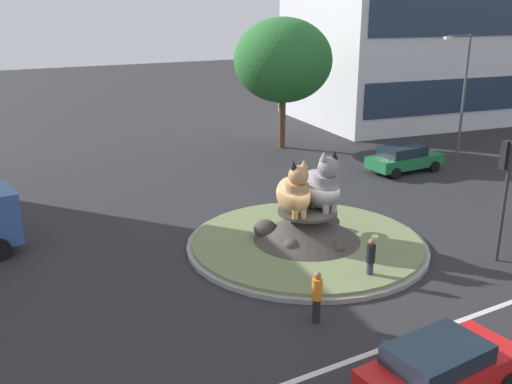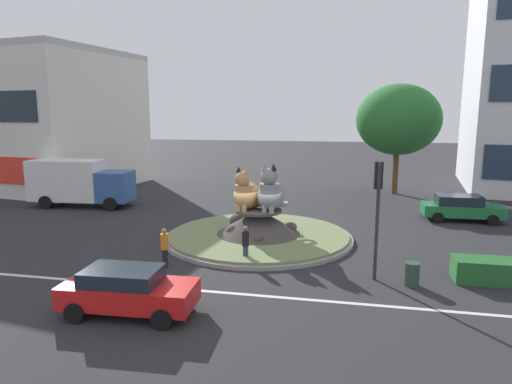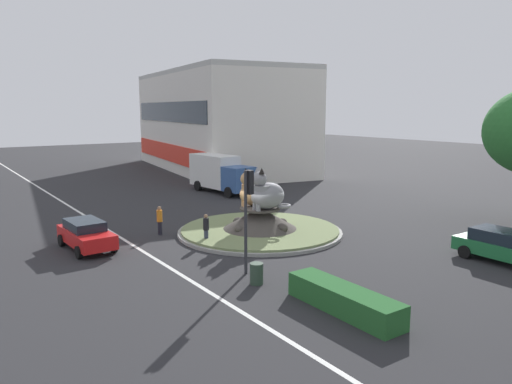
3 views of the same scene
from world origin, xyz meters
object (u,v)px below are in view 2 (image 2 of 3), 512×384
object	(u,v)px
pedestrian_black_shirt	(246,243)
hatchback_near_shophouse	(461,207)
cat_statue_grey	(271,193)
pedestrian_orange_shirt	(165,247)
traffic_light_mast	(378,198)
broadleaf_tree_behind_island	(398,120)
delivery_box_truck	(79,182)
sedan_on_far_lane	(128,290)
litter_bin	(412,274)
cat_statue_calico	(247,193)

from	to	relation	value
pedestrian_black_shirt	hatchback_near_shophouse	xyz separation A→B (m)	(11.00, 10.03, -0.05)
cat_statue_grey	pedestrian_orange_shirt	size ratio (longest dim) A/B	1.46
traffic_light_mast	broadleaf_tree_behind_island	distance (m)	19.93
broadleaf_tree_behind_island	delivery_box_truck	xyz separation A→B (m)	(-21.91, -9.61, -4.16)
pedestrian_black_shirt	sedan_on_far_lane	xyz separation A→B (m)	(-2.60, -5.67, -0.06)
pedestrian_orange_shirt	litter_bin	world-z (taller)	pedestrian_orange_shirt
hatchback_near_shophouse	litter_bin	world-z (taller)	hatchback_near_shophouse
cat_statue_calico	sedan_on_far_lane	distance (m)	9.65
pedestrian_orange_shirt	hatchback_near_shophouse	xyz separation A→B (m)	(14.18, 11.33, -0.09)
litter_bin	cat_statue_grey	bearing A→B (deg)	141.29
broadleaf_tree_behind_island	sedan_on_far_lane	world-z (taller)	broadleaf_tree_behind_island
cat_statue_calico	hatchback_near_shophouse	distance (m)	13.49
traffic_light_mast	cat_statue_calico	bearing A→B (deg)	48.69
pedestrian_black_shirt	hatchback_near_shophouse	distance (m)	14.89
pedestrian_orange_shirt	pedestrian_black_shirt	bearing A→B (deg)	114.72
pedestrian_black_shirt	litter_bin	bearing A→B (deg)	-121.93
sedan_on_far_lane	pedestrian_black_shirt	bearing A→B (deg)	62.53
cat_statue_calico	pedestrian_black_shirt	bearing A→B (deg)	25.05
pedestrian_black_shirt	litter_bin	size ratio (longest dim) A/B	1.80
cat_statue_grey	pedestrian_orange_shirt	xyz separation A→B (m)	(-3.65, -4.98, -1.54)
pedestrian_black_shirt	cat_statue_grey	bearing A→B (deg)	-27.97
hatchback_near_shophouse	sedan_on_far_lane	bearing A→B (deg)	-130.63
litter_bin	sedan_on_far_lane	bearing A→B (deg)	-155.06
cat_statue_grey	sedan_on_far_lane	size ratio (longest dim) A/B	0.56
cat_statue_grey	broadleaf_tree_behind_island	bearing A→B (deg)	155.13
broadleaf_tree_behind_island	litter_bin	bearing A→B (deg)	-93.62
cat_statue_calico	traffic_light_mast	bearing A→B (deg)	66.52
sedan_on_far_lane	delivery_box_truck	bearing A→B (deg)	124.59
pedestrian_black_shirt	delivery_box_truck	distance (m)	16.65
sedan_on_far_lane	cat_statue_grey	bearing A→B (deg)	69.00
hatchback_near_shophouse	pedestrian_black_shirt	bearing A→B (deg)	-137.37
cat_statue_grey	hatchback_near_shophouse	bearing A→B (deg)	122.82
pedestrian_black_shirt	cat_statue_calico	bearing A→B (deg)	-8.57
cat_statue_calico	sedan_on_far_lane	size ratio (longest dim) A/B	0.53
cat_statue_calico	sedan_on_far_lane	bearing A→B (deg)	1.99
traffic_light_mast	litter_bin	world-z (taller)	traffic_light_mast
pedestrian_orange_shirt	litter_bin	size ratio (longest dim) A/B	1.87
cat_statue_calico	pedestrian_orange_shirt	size ratio (longest dim) A/B	1.38
traffic_light_mast	pedestrian_black_shirt	bearing A→B (deg)	75.93
traffic_light_mast	delivery_box_truck	world-z (taller)	traffic_light_mast
pedestrian_orange_shirt	hatchback_near_shophouse	bearing A→B (deg)	131.14
delivery_box_truck	litter_bin	world-z (taller)	delivery_box_truck
broadleaf_tree_behind_island	litter_bin	distance (m)	20.81
hatchback_near_shophouse	litter_bin	size ratio (longest dim) A/B	5.04
sedan_on_far_lane	delivery_box_truck	xyz separation A→B (m)	(-11.32, 14.78, 0.92)
litter_bin	hatchback_near_shophouse	bearing A→B (deg)	69.38
cat_statue_calico	pedestrian_black_shirt	distance (m)	4.06
cat_statue_grey	sedan_on_far_lane	xyz separation A→B (m)	(-3.07, -9.35, -1.63)
litter_bin	broadleaf_tree_behind_island	bearing A→B (deg)	86.38
pedestrian_black_shirt	sedan_on_far_lane	bearing A→B (deg)	134.67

